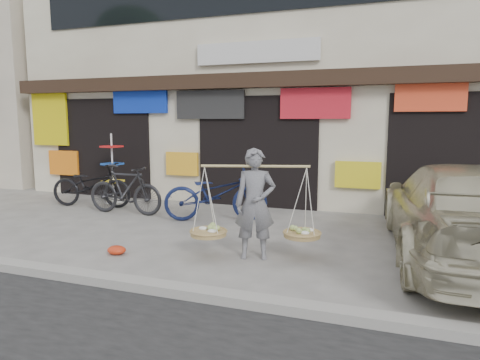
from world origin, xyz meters
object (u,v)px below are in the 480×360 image
(bike_2, at_px, (216,194))
(bike_0, at_px, (91,185))
(bike_1, at_px, (125,190))
(display_rack, at_px, (113,175))
(street_vendor, at_px, (255,208))
(suv, at_px, (464,212))

(bike_2, bearing_deg, bike_0, 62.77)
(bike_1, relative_size, display_rack, 1.05)
(street_vendor, distance_m, bike_1, 4.23)
(suv, height_order, display_rack, display_rack)
(street_vendor, relative_size, display_rack, 1.09)
(bike_2, xyz_separation_m, suv, (4.54, -1.15, 0.17))
(street_vendor, height_order, bike_0, street_vendor)
(bike_1, height_order, display_rack, display_rack)
(bike_2, distance_m, suv, 4.69)
(street_vendor, relative_size, bike_2, 0.89)
(bike_1, xyz_separation_m, suv, (6.73, -1.04, 0.18))
(bike_2, height_order, display_rack, display_rack)
(suv, relative_size, display_rack, 2.96)
(bike_0, distance_m, display_rack, 0.70)
(street_vendor, relative_size, bike_1, 1.04)
(bike_1, bearing_deg, bike_2, -87.16)
(bike_1, relative_size, bike_2, 0.86)
(display_rack, bearing_deg, bike_0, -103.51)
(bike_2, bearing_deg, display_rack, 51.58)
(bike_2, distance_m, display_rack, 3.44)
(bike_0, bearing_deg, bike_2, -104.79)
(bike_2, xyz_separation_m, display_rack, (-3.29, 0.98, 0.14))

